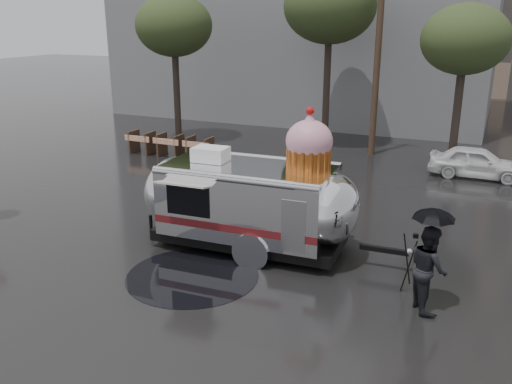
% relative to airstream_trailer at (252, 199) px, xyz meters
% --- Properties ---
extents(ground, '(120.00, 120.00, 0.00)m').
position_rel_airstream_trailer_xyz_m(ground, '(-1.87, -2.40, -1.39)').
color(ground, black).
rests_on(ground, ground).
extents(puddles, '(7.13, 9.86, 0.01)m').
position_rel_airstream_trailer_xyz_m(puddles, '(-1.59, -1.79, -1.39)').
color(puddles, black).
rests_on(puddles, ground).
extents(grey_building, '(22.00, 12.00, 13.00)m').
position_rel_airstream_trailer_xyz_m(grey_building, '(-5.87, 21.60, 5.11)').
color(grey_building, slate).
rests_on(grey_building, ground).
extents(utility_pole, '(1.60, 0.28, 9.00)m').
position_rel_airstream_trailer_xyz_m(utility_pole, '(0.63, 11.60, 3.23)').
color(utility_pole, '#473323').
rests_on(utility_pole, ground).
extents(tree_left, '(3.64, 3.64, 6.95)m').
position_rel_airstream_trailer_xyz_m(tree_left, '(-8.87, 10.60, 4.09)').
color(tree_left, '#382D26').
rests_on(tree_left, ground).
extents(tree_mid, '(4.20, 4.20, 8.03)m').
position_rel_airstream_trailer_xyz_m(tree_mid, '(-1.87, 12.60, 4.95)').
color(tree_mid, '#382D26').
rests_on(tree_mid, ground).
extents(tree_right, '(3.36, 3.36, 6.42)m').
position_rel_airstream_trailer_xyz_m(tree_right, '(4.13, 10.60, 3.66)').
color(tree_right, '#382D26').
rests_on(tree_right, ground).
extents(barricade_row, '(4.30, 0.80, 1.00)m').
position_rel_airstream_trailer_xyz_m(barricade_row, '(-7.42, 7.56, -0.87)').
color(barricade_row, '#473323').
rests_on(barricade_row, ground).
extents(airstream_trailer, '(7.37, 2.99, 3.97)m').
position_rel_airstream_trailer_xyz_m(airstream_trailer, '(0.00, 0.00, 0.00)').
color(airstream_trailer, silver).
rests_on(airstream_trailer, ground).
extents(person_right, '(0.87, 1.03, 1.88)m').
position_rel_airstream_trailer_xyz_m(person_right, '(4.67, -1.41, -0.45)').
color(person_right, black).
rests_on(person_right, ground).
extents(umbrella_black, '(1.07, 1.07, 2.28)m').
position_rel_airstream_trailer_xyz_m(umbrella_black, '(4.67, -1.41, 0.52)').
color(umbrella_black, black).
rests_on(umbrella_black, ground).
extents(tripod, '(0.55, 0.55, 1.37)m').
position_rel_airstream_trailer_xyz_m(tripod, '(4.28, -0.66, -0.60)').
color(tripod, black).
rests_on(tripod, ground).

